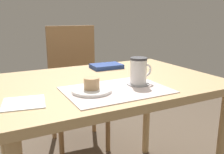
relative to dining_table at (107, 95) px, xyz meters
name	(u,v)px	position (x,y,z in m)	size (l,w,h in m)	color
dining_table	(107,95)	(0.00, 0.00, 0.00)	(1.08, 0.77, 0.71)	tan
wooden_chair	(76,81)	(0.09, 0.75, -0.12)	(0.46, 0.46, 0.94)	#997047
placemat	(116,90)	(-0.05, -0.18, 0.09)	(0.44, 0.31, 0.00)	silver
pastry_plate	(92,90)	(-0.15, -0.16, 0.09)	(0.17, 0.17, 0.01)	white
pastry	(92,83)	(-0.15, -0.16, 0.12)	(0.06, 0.06, 0.05)	tan
coffee_coaster	(138,84)	(0.08, -0.16, 0.09)	(0.10, 0.10, 0.01)	#99999E
coffee_mug	(139,71)	(0.08, -0.16, 0.15)	(0.11, 0.08, 0.12)	white
paper_napkin	(24,103)	(-0.43, -0.17, 0.09)	(0.15, 0.15, 0.00)	white
small_book	(106,66)	(0.11, 0.24, 0.10)	(0.18, 0.12, 0.02)	navy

